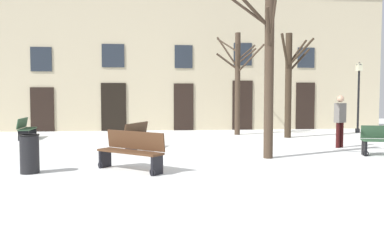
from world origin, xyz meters
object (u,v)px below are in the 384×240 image
Objects in this scene: streetlamp at (359,89)px; person_by_shop_door at (340,118)px; bench_back_to_back_left at (140,136)px; tree_left_of_center at (237,79)px; tree_near_facade at (269,62)px; bench_by_litter_bin at (131,150)px; bench_near_center_tree at (26,128)px; tree_right_of_center at (289,81)px; litter_bin at (30,154)px.

person_by_shop_door is at bearing -124.02° from streetlamp.
bench_back_to_back_left is 0.96× the size of person_by_shop_door.
tree_left_of_center is at bearing -176.34° from streetlamp.
streetlamp is at bearing 3.66° from tree_left_of_center.
person_by_shop_door is at bearing 32.66° from tree_near_facade.
bench_by_litter_bin is 8.96m from bench_near_center_tree.
person_by_shop_door is (11.77, -4.07, 0.59)m from bench_near_center_tree.
tree_near_facade is 7.00m from tree_left_of_center.
tree_right_of_center is 4.93× the size of litter_bin.
bench_back_to_back_left is (-3.71, 2.13, -2.30)m from tree_near_facade.
bench_back_to_back_left reaches higher than litter_bin.
tree_left_of_center is 2.58× the size of person_by_shop_door.
tree_near_facade is 1.62× the size of streetlamp.
streetlamp is 6.50m from person_by_shop_door.
tree_right_of_center is at bearing -155.75° from streetlamp.
tree_right_of_center is 6.06m from tree_near_facade.
tree_left_of_center reaches higher than streetlamp.
litter_bin is at bearing -141.22° from tree_right_of_center.
streetlamp reaches higher than bench_back_to_back_left.
tree_right_of_center is 0.80× the size of tree_near_facade.
tree_near_facade is (-2.58, -5.47, 0.33)m from tree_right_of_center.
streetlamp is at bearing -40.10° from bench_back_to_back_left.
tree_right_of_center is 1.30× the size of streetlamp.
tree_left_of_center is 2.92× the size of bench_near_center_tree.
bench_by_litter_bin reaches higher than litter_bin.
tree_right_of_center reaches higher than bench_by_litter_bin.
litter_bin is 0.50× the size of person_by_shop_door.
bench_by_litter_bin reaches higher than bench_back_to_back_left.
streetlamp reaches higher than bench_by_litter_bin.
tree_left_of_center reaches higher than bench_by_litter_bin.
bench_back_to_back_left is at bearing -153.50° from streetlamp.
tree_near_facade is at bearing -95.31° from tree_left_of_center.
bench_by_litter_bin is at bearing -179.57° from person_by_shop_door.
bench_back_to_back_left is at bearing -133.27° from bench_near_center_tree.
streetlamp is at bearing 80.39° from bench_by_litter_bin.
tree_right_of_center is 3.75m from person_by_shop_door.
streetlamp is (6.14, 0.39, -0.47)m from tree_left_of_center.
tree_left_of_center reaches higher than bench_back_to_back_left.
person_by_shop_door is (9.36, 3.61, 0.57)m from litter_bin.
tree_left_of_center is at bearing 51.38° from litter_bin.
tree_left_of_center is 2.69× the size of bench_back_to_back_left.
bench_near_center_tree is at bearing 162.55° from bench_by_litter_bin.
litter_bin is 10.05m from person_by_shop_door.
litter_bin is 0.55× the size of bench_by_litter_bin.
tree_left_of_center is 2.83× the size of bench_by_litter_bin.
person_by_shop_door is (6.91, -0.08, 0.56)m from bench_back_to_back_left.
tree_right_of_center is 2.69× the size of bench_by_litter_bin.
tree_left_of_center is 6.17m from streetlamp.
tree_near_facade reaches higher than person_by_shop_door.
litter_bin is 4.43m from bench_back_to_back_left.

